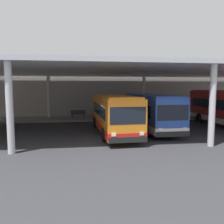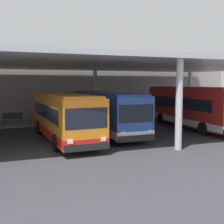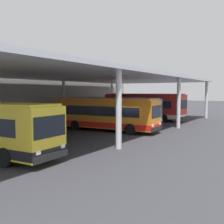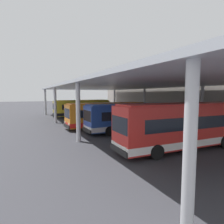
% 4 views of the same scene
% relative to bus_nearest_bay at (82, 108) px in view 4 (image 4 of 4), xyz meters
% --- Properties ---
extents(ground_plane, '(200.00, 200.00, 0.00)m').
position_rel_bus_nearest_bay_xyz_m(ground_plane, '(11.99, -3.38, -1.66)').
color(ground_plane, '#333338').
extents(platform_kerb, '(42.00, 4.50, 0.18)m').
position_rel_bus_nearest_bay_xyz_m(platform_kerb, '(11.99, 8.37, -1.57)').
color(platform_kerb, gray).
rests_on(platform_kerb, ground).
extents(station_building_facade, '(48.00, 1.60, 7.74)m').
position_rel_bus_nearest_bay_xyz_m(station_building_facade, '(11.99, 11.62, 2.22)').
color(station_building_facade, '#ADA399').
rests_on(station_building_facade, ground).
extents(canopy_shelter, '(40.00, 17.00, 5.55)m').
position_rel_bus_nearest_bay_xyz_m(canopy_shelter, '(11.99, 2.12, 3.66)').
color(canopy_shelter, silver).
rests_on(canopy_shelter, ground).
extents(bus_nearest_bay, '(3.04, 10.63, 3.17)m').
position_rel_bus_nearest_bay_xyz_m(bus_nearest_bay, '(0.00, 0.00, 0.00)').
color(bus_nearest_bay, yellow).
rests_on(bus_nearest_bay, ground).
extents(bus_second_bay, '(2.99, 10.61, 3.17)m').
position_rel_bus_nearest_bay_xyz_m(bus_second_bay, '(12.51, -0.49, 0.00)').
color(bus_second_bay, orange).
rests_on(bus_second_bay, ground).
extents(bus_middle_bay, '(2.82, 10.56, 3.17)m').
position_rel_bus_nearest_bay_xyz_m(bus_middle_bay, '(16.10, 0.80, 0.00)').
color(bus_middle_bay, '#284CA8').
rests_on(bus_middle_bay, ground).
extents(bus_far_bay, '(3.00, 11.41, 3.57)m').
position_rel_bus_nearest_bay_xyz_m(bus_far_bay, '(23.95, 0.89, 0.19)').
color(bus_far_bay, red).
rests_on(bus_far_bay, ground).
extents(bench_waiting, '(1.80, 0.45, 0.92)m').
position_rel_bus_nearest_bay_xyz_m(bench_waiting, '(9.49, 8.44, -0.99)').
color(bench_waiting, '#383D47').
rests_on(bench_waiting, platform_kerb).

